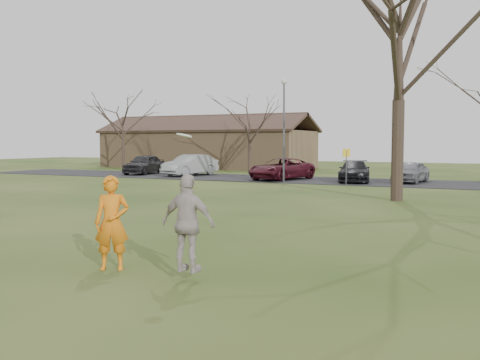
# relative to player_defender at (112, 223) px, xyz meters

# --- Properties ---
(ground) EXTENTS (120.00, 120.00, 0.00)m
(ground) POSITION_rel_player_defender_xyz_m (0.78, 0.03, -0.91)
(ground) COLOR #1E380F
(ground) RESTS_ON ground
(parking_strip) EXTENTS (62.00, 6.50, 0.04)m
(parking_strip) POSITION_rel_player_defender_xyz_m (0.78, 25.03, -0.89)
(parking_strip) COLOR black
(parking_strip) RESTS_ON ground
(player_defender) EXTENTS (0.79, 0.70, 1.82)m
(player_defender) POSITION_rel_player_defender_xyz_m (0.00, 0.00, 0.00)
(player_defender) COLOR orange
(player_defender) RESTS_ON ground
(car_0) EXTENTS (2.43, 4.63, 1.50)m
(car_0) POSITION_rel_player_defender_xyz_m (-17.76, 25.58, -0.12)
(car_0) COLOR #252528
(car_0) RESTS_ON parking_strip
(car_1) EXTENTS (2.46, 4.86, 1.53)m
(car_1) POSITION_rel_player_defender_xyz_m (-13.60, 25.42, -0.10)
(car_1) COLOR #98999D
(car_1) RESTS_ON parking_strip
(car_2) EXTENTS (3.52, 5.42, 1.39)m
(car_2) POSITION_rel_player_defender_xyz_m (-6.11, 24.45, -0.17)
(car_2) COLOR #4A111D
(car_2) RESTS_ON parking_strip
(car_3) EXTENTS (2.74, 4.75, 1.29)m
(car_3) POSITION_rel_player_defender_xyz_m (-1.38, 24.55, -0.22)
(car_3) COLOR black
(car_3) RESTS_ON parking_strip
(car_4) EXTENTS (2.02, 3.97, 1.29)m
(car_4) POSITION_rel_player_defender_xyz_m (1.83, 25.38, -0.22)
(car_4) COLOR slate
(car_4) RESTS_ON parking_strip
(catching_play) EXTENTS (1.03, 0.46, 2.45)m
(catching_play) POSITION_rel_player_defender_xyz_m (1.80, -0.15, 0.13)
(catching_play) COLOR #AFA09D
(catching_play) RESTS_ON ground
(building) EXTENTS (20.60, 8.50, 5.14)m
(building) POSITION_rel_player_defender_xyz_m (-19.22, 38.03, 1.02)
(building) COLOR #8C6D4C
(building) RESTS_ON ground
(lamp_post) EXTENTS (0.34, 0.34, 6.27)m
(lamp_post) POSITION_rel_player_defender_xyz_m (-5.22, 22.53, 3.06)
(lamp_post) COLOR #47474C
(lamp_post) RESTS_ON ground
(sign_yellow) EXTENTS (0.35, 0.35, 2.08)m
(sign_yellow) POSITION_rel_player_defender_xyz_m (-1.22, 22.03, 0.54)
(sign_yellow) COLOR #47474C
(sign_yellow) RESTS_ON ground
(big_tree) EXTENTS (9.00, 9.00, 14.00)m
(big_tree) POSITION_rel_player_defender_xyz_m (2.78, 15.03, 6.09)
(big_tree) COLOR #352821
(big_tree) RESTS_ON ground
(small_tree_row) EXTENTS (55.00, 5.90, 8.50)m
(small_tree_row) POSITION_rel_player_defender_xyz_m (5.16, 30.09, 2.99)
(small_tree_row) COLOR #352821
(small_tree_row) RESTS_ON ground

